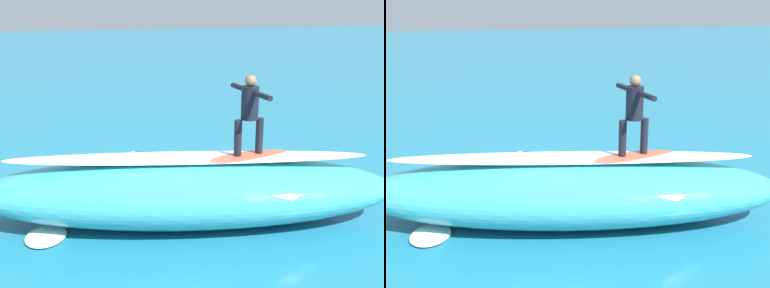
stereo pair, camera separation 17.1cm
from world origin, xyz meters
The scene contains 9 objects.
ground_plane centered at (0.00, 0.00, 0.00)m, with size 120.00×120.00×0.00m, color teal.
wave_crest centered at (0.02, 1.74, 0.67)m, with size 8.45×2.26×1.34m, color teal.
wave_foam_lip centered at (0.02, 1.74, 1.38)m, with size 7.18×0.79×0.08m, color white.
surfboard_riding centered at (-1.15, 2.02, 1.38)m, with size 1.82×0.55×0.10m, color #E0563D.
surfer_riding centered at (-1.15, 2.02, 2.34)m, with size 0.62×1.49×1.57m.
surfboard_paddling centered at (0.04, -1.76, 0.05)m, with size 2.30×0.53×0.10m, color #EAE5C6.
surfer_paddling centered at (-0.08, -1.71, 0.23)m, with size 1.61×0.93×0.31m.
foam_patch_near centered at (2.79, 1.67, 0.05)m, with size 0.95×0.76×0.10m, color white.
foam_patch_mid centered at (0.07, 1.00, 0.04)m, with size 0.99×0.95×0.08m, color white.
Camera 1 is at (2.44, 10.29, 4.38)m, focal length 44.79 mm.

